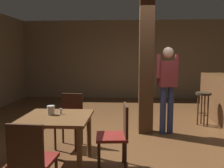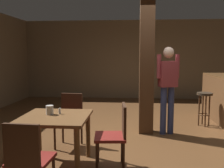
% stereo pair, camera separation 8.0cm
% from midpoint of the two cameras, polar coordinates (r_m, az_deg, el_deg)
% --- Properties ---
extents(ground_plane, '(10.80, 10.80, 0.00)m').
position_cam_midpoint_polar(ground_plane, '(4.84, 6.03, -12.29)').
color(ground_plane, brown).
extents(wall_back, '(8.00, 0.10, 2.80)m').
position_cam_midpoint_polar(wall_back, '(9.08, 5.36, 5.57)').
color(wall_back, '#756047').
rests_on(wall_back, ground_plane).
extents(pillar, '(0.28, 0.28, 2.80)m').
position_cam_midpoint_polar(pillar, '(5.00, 8.38, 4.66)').
color(pillar, '#422816').
rests_on(pillar, ground_plane).
extents(dining_table, '(0.91, 0.91, 0.73)m').
position_cam_midpoint_polar(dining_table, '(3.57, -12.20, -9.09)').
color(dining_table, brown).
rests_on(dining_table, ground_plane).
extents(chair_north, '(0.47, 0.47, 0.89)m').
position_cam_midpoint_polar(chair_north, '(4.38, -9.09, -7.43)').
color(chair_north, maroon).
rests_on(chair_north, ground_plane).
extents(chair_east, '(0.46, 0.46, 0.89)m').
position_cam_midpoint_polar(chair_east, '(3.48, 1.50, -11.08)').
color(chair_east, maroon).
rests_on(chair_east, ground_plane).
extents(chair_south, '(0.45, 0.45, 0.89)m').
position_cam_midpoint_polar(chair_south, '(2.83, -17.89, -15.73)').
color(chair_south, maroon).
rests_on(chair_south, ground_plane).
extents(napkin_cup, '(0.11, 0.11, 0.13)m').
position_cam_midpoint_polar(napkin_cup, '(3.62, -13.44, -5.79)').
color(napkin_cup, beige).
rests_on(napkin_cup, dining_table).
extents(salt_shaker, '(0.03, 0.03, 0.08)m').
position_cam_midpoint_polar(salt_shaker, '(3.63, -11.23, -6.08)').
color(salt_shaker, silver).
rests_on(salt_shaker, dining_table).
extents(standing_person, '(0.47, 0.29, 1.72)m').
position_cam_midpoint_polar(standing_person, '(5.00, 13.07, -0.01)').
color(standing_person, maroon).
rests_on(standing_person, ground_plane).
extents(bar_counter, '(0.56, 2.11, 1.09)m').
position_cam_midpoint_polar(bar_counter, '(6.39, 24.35, -3.07)').
color(bar_counter, brown).
rests_on(bar_counter, ground_plane).
extents(bar_stool_near, '(0.34, 0.34, 0.74)m').
position_cam_midpoint_polar(bar_stool_near, '(5.90, 20.74, -3.67)').
color(bar_stool_near, '#2D2319').
rests_on(bar_stool_near, ground_plane).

